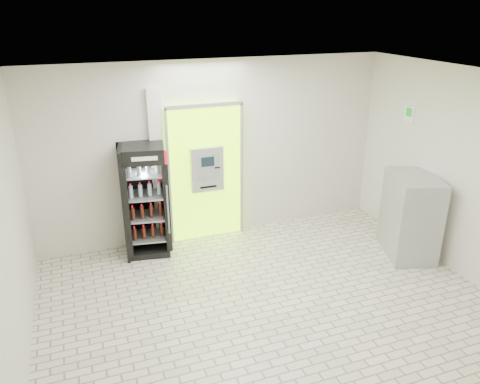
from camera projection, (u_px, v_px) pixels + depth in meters
ground at (273, 310)px, 6.23m from camera, size 6.00×6.00×0.00m
room_shell at (277, 180)px, 5.54m from camera, size 6.00×6.00×6.00m
atm_assembly at (205, 172)px, 7.83m from camera, size 1.30×0.24×2.33m
pillar at (158, 169)px, 7.56m from camera, size 0.22×0.11×2.60m
beverage_cooler at (145, 202)px, 7.41m from camera, size 0.76×0.72×1.80m
steel_cabinet at (410, 216)px, 7.41m from camera, size 0.98×1.16×1.33m
exit_sign at (409, 114)px, 7.61m from camera, size 0.02×0.22×0.26m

